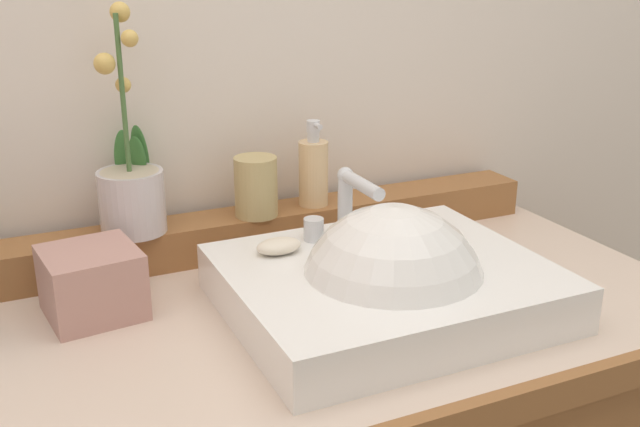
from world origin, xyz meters
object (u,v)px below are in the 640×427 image
Objects in this scene: soap_dispenser at (313,171)px; tissue_box at (92,282)px; sink_basin at (389,292)px; tumbler_cup at (256,187)px; soap_bar at (279,246)px; potted_plant at (131,187)px.

soap_dispenser is 1.19× the size of tissue_box.
soap_dispenser reaches higher than sink_basin.
tumbler_cup is 0.80× the size of tissue_box.
sink_basin is 0.33m from soap_dispenser.
sink_basin is 2.96× the size of soap_dispenser.
soap_dispenser reaches higher than soap_bar.
tissue_box is at bearing -123.83° from potted_plant.
tumbler_cup is at bearing -2.80° from potted_plant.
tissue_box is at bearing -157.37° from tumbler_cup.
potted_plant reaches higher than soap_dispenser.
soap_bar is at bearing -47.24° from potted_plant.
sink_basin is at bearing -72.48° from tumbler_cup.
potted_plant is 0.32m from soap_dispenser.
sink_basin is at bearing -45.59° from potted_plant.
soap_dispenser is (0.32, 0.00, -0.01)m from potted_plant.
soap_bar is 0.54× the size of tissue_box.
sink_basin is at bearing -43.09° from soap_bar.
tumbler_cup is (-0.11, -0.01, -0.01)m from soap_dispenser.
potted_plant reaches higher than tissue_box.
tissue_box is at bearing 156.07° from sink_basin.
soap_dispenser is 1.49× the size of tumbler_cup.
sink_basin is 3.53× the size of tissue_box.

